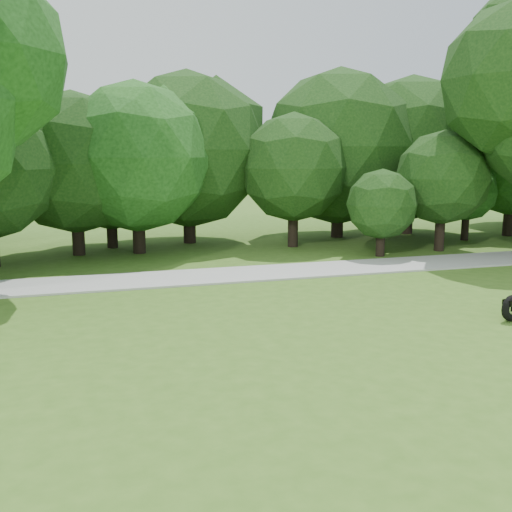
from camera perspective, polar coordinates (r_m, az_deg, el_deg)
ground at (r=11.46m, az=16.22°, el=-9.55°), size 100.00×100.00×0.00m
walkway at (r=18.43m, az=2.83°, el=-1.57°), size 60.00×2.20×0.06m
tree_line at (r=24.44m, az=-0.03°, el=9.93°), size 38.56×12.26×7.55m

